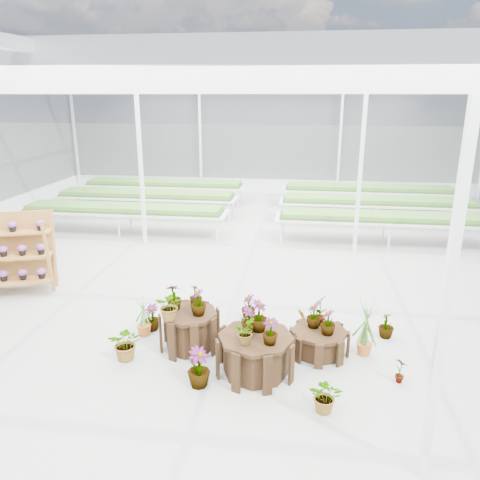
# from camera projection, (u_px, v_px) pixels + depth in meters

# --- Properties ---
(ground_plane) EXTENTS (24.00, 24.00, 0.00)m
(ground_plane) POSITION_uv_depth(u_px,v_px,m) (223.00, 309.00, 9.57)
(ground_plane) COLOR gray
(ground_plane) RESTS_ON ground
(greenhouse_shell) EXTENTS (18.00, 24.00, 4.50)m
(greenhouse_shell) POSITION_uv_depth(u_px,v_px,m) (222.00, 201.00, 8.90)
(greenhouse_shell) COLOR white
(greenhouse_shell) RESTS_ON ground
(steel_frame) EXTENTS (18.00, 24.00, 4.50)m
(steel_frame) POSITION_uv_depth(u_px,v_px,m) (222.00, 201.00, 8.90)
(steel_frame) COLOR silver
(steel_frame) RESTS_ON ground
(nursery_benches) EXTENTS (16.00, 7.00, 0.84)m
(nursery_benches) POSITION_uv_depth(u_px,v_px,m) (258.00, 208.00, 16.25)
(nursery_benches) COLOR silver
(nursery_benches) RESTS_ON ground
(plinth_tall) EXTENTS (1.30, 1.30, 0.68)m
(plinth_tall) POSITION_uv_depth(u_px,v_px,m) (190.00, 330.00, 8.01)
(plinth_tall) COLOR black
(plinth_tall) RESTS_ON ground
(plinth_mid) EXTENTS (1.59, 1.59, 0.64)m
(plinth_mid) POSITION_uv_depth(u_px,v_px,m) (256.00, 354.00, 7.29)
(plinth_mid) COLOR black
(plinth_mid) RESTS_ON ground
(plinth_low) EXTENTS (0.99, 0.99, 0.43)m
(plinth_low) POSITION_uv_depth(u_px,v_px,m) (319.00, 342.00, 7.86)
(plinth_low) COLOR black
(plinth_low) RESTS_ON ground
(shelf_rack) EXTENTS (1.83, 1.34, 1.73)m
(shelf_rack) POSITION_uv_depth(u_px,v_px,m) (14.00, 254.00, 10.18)
(shelf_rack) COLOR #915E2A
(shelf_rack) RESTS_ON ground
(nursery_plants) EXTENTS (4.85, 3.08, 1.17)m
(nursery_plants) POSITION_uv_depth(u_px,v_px,m) (239.00, 327.00, 7.75)
(nursery_plants) COLOR #43732B
(nursery_plants) RESTS_ON ground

